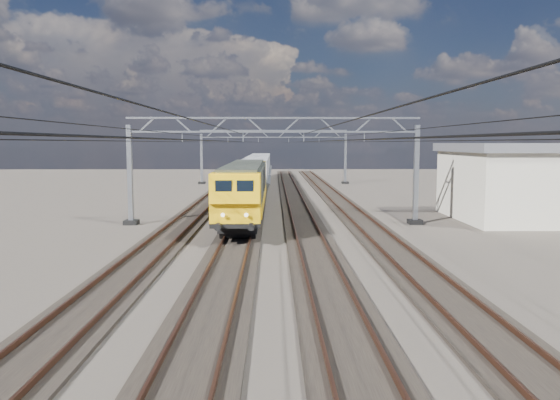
{
  "coord_description": "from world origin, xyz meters",
  "views": [
    {
      "loc": [
        0.01,
        -32.13,
        5.43
      ],
      "look_at": [
        0.35,
        -3.31,
        2.4
      ],
      "focal_mm": 35.0,
      "sensor_mm": 36.0,
      "label": 1
    }
  ],
  "objects_px": {
    "hopper_wagon_mid": "(258,168)",
    "hopper_wagon_third": "(261,164)",
    "catenary_gantry_far": "(274,154)",
    "catenary_gantry_mid": "(273,166)",
    "hopper_wagon_lead": "(254,174)",
    "locomotive": "(245,187)"
  },
  "relations": [
    {
      "from": "hopper_wagon_lead",
      "to": "hopper_wagon_mid",
      "type": "relative_size",
      "value": 1.0
    },
    {
      "from": "hopper_wagon_mid",
      "to": "catenary_gantry_mid",
      "type": "bearing_deg",
      "value": -86.6
    },
    {
      "from": "locomotive",
      "to": "hopper_wagon_lead",
      "type": "relative_size",
      "value": 1.62
    },
    {
      "from": "catenary_gantry_mid",
      "to": "locomotive",
      "type": "relative_size",
      "value": 0.94
    },
    {
      "from": "catenary_gantry_mid",
      "to": "hopper_wagon_third",
      "type": "bearing_deg",
      "value": 92.39
    },
    {
      "from": "locomotive",
      "to": "hopper_wagon_lead",
      "type": "xyz_separation_m",
      "value": [
        -0.0,
        17.7,
        -0.09
      ]
    },
    {
      "from": "catenary_gantry_far",
      "to": "locomotive",
      "type": "height_order",
      "value": "catenary_gantry_far"
    },
    {
      "from": "locomotive",
      "to": "catenary_gantry_mid",
      "type": "bearing_deg",
      "value": -41.61
    },
    {
      "from": "catenary_gantry_mid",
      "to": "catenary_gantry_far",
      "type": "relative_size",
      "value": 1.0
    },
    {
      "from": "catenary_gantry_far",
      "to": "hopper_wagon_lead",
      "type": "distance_m",
      "value": 16.73
    },
    {
      "from": "hopper_wagon_lead",
      "to": "hopper_wagon_mid",
      "type": "distance_m",
      "value": 14.2
    },
    {
      "from": "catenary_gantry_far",
      "to": "hopper_wagon_mid",
      "type": "xyz_separation_m",
      "value": [
        -2.0,
        -2.33,
        -1.67
      ]
    },
    {
      "from": "catenary_gantry_mid",
      "to": "hopper_wagon_lead",
      "type": "bearing_deg",
      "value": 95.87
    },
    {
      "from": "catenary_gantry_far",
      "to": "hopper_wagon_mid",
      "type": "relative_size",
      "value": 1.53
    },
    {
      "from": "catenary_gantry_far",
      "to": "locomotive",
      "type": "bearing_deg",
      "value": -93.34
    },
    {
      "from": "hopper_wagon_mid",
      "to": "catenary_gantry_far",
      "type": "bearing_deg",
      "value": 49.33
    },
    {
      "from": "catenary_gantry_mid",
      "to": "catenary_gantry_far",
      "type": "distance_m",
      "value": 36.0
    },
    {
      "from": "locomotive",
      "to": "hopper_wagon_mid",
      "type": "bearing_deg",
      "value": 90.0
    },
    {
      "from": "hopper_wagon_lead",
      "to": "hopper_wagon_third",
      "type": "height_order",
      "value": "same"
    },
    {
      "from": "hopper_wagon_mid",
      "to": "hopper_wagon_third",
      "type": "distance_m",
      "value": 14.2
    },
    {
      "from": "locomotive",
      "to": "hopper_wagon_mid",
      "type": "relative_size",
      "value": 1.62
    },
    {
      "from": "catenary_gantry_far",
      "to": "hopper_wagon_lead",
      "type": "bearing_deg",
      "value": -96.9
    }
  ]
}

